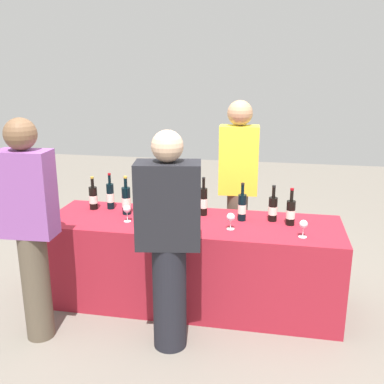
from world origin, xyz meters
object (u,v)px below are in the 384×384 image
(wine_bottle_3, at_px, (189,201))
(server_pouring, at_px, (238,183))
(wine_glass_0, at_px, (127,210))
(wine_glass_3, at_px, (303,225))
(wine_bottle_7, at_px, (291,212))
(wine_bottle_2, at_px, (126,200))
(guest_0, at_px, (30,223))
(wine_bottle_5, at_px, (242,207))
(wine_bottle_4, at_px, (203,201))
(wine_glass_1, at_px, (166,215))
(guest_1, at_px, (169,237))
(wine_bottle_1, at_px, (110,196))
(wine_bottle_0, at_px, (93,198))
(wine_bottle_6, at_px, (273,209))
(wine_glass_2, at_px, (231,218))

(wine_bottle_3, height_order, server_pouring, server_pouring)
(wine_glass_0, xyz_separation_m, wine_glass_3, (1.41, -0.08, -0.00))
(wine_bottle_7, height_order, wine_glass_0, wine_bottle_7)
(wine_bottle_2, xyz_separation_m, guest_0, (-0.44, -0.79, 0.04))
(wine_bottle_2, bearing_deg, wine_bottle_5, 1.48)
(wine_bottle_3, relative_size, wine_bottle_4, 0.98)
(wine_bottle_3, xyz_separation_m, server_pouring, (0.39, 0.40, 0.08))
(wine_bottle_4, distance_m, wine_glass_1, 0.41)
(wine_bottle_4, relative_size, wine_bottle_5, 1.04)
(wine_bottle_5, bearing_deg, wine_glass_0, -167.26)
(wine_bottle_4, relative_size, guest_1, 0.21)
(wine_bottle_1, distance_m, wine_bottle_2, 0.22)
(wine_bottle_1, xyz_separation_m, wine_bottle_4, (0.85, -0.02, 0.00))
(wine_glass_1, bearing_deg, wine_bottle_0, 158.10)
(wine_bottle_4, distance_m, wine_glass_3, 0.90)
(guest_0, bearing_deg, wine_glass_0, 47.20)
(wine_bottle_3, bearing_deg, guest_1, -88.35)
(wine_glass_0, bearing_deg, wine_bottle_7, 7.57)
(wine_bottle_0, bearing_deg, wine_glass_1, -21.90)
(wine_bottle_6, height_order, wine_glass_1, wine_bottle_6)
(wine_bottle_5, distance_m, wine_bottle_7, 0.39)
(wine_glass_0, relative_size, wine_glass_2, 1.06)
(wine_glass_3, height_order, guest_0, guest_0)
(wine_bottle_7, bearing_deg, wine_glass_3, -71.27)
(wine_bottle_1, height_order, wine_glass_3, wine_bottle_1)
(wine_bottle_2, height_order, wine_bottle_7, wine_bottle_2)
(wine_bottle_5, distance_m, wine_glass_2, 0.24)
(guest_0, bearing_deg, wine_bottle_4, 36.15)
(wine_bottle_6, distance_m, wine_bottle_7, 0.16)
(wine_bottle_4, distance_m, guest_1, 0.82)
(wine_bottle_0, bearing_deg, wine_bottle_2, -13.22)
(wine_bottle_5, xyz_separation_m, wine_bottle_6, (0.25, 0.04, -0.01))
(wine_bottle_0, distance_m, wine_bottle_3, 0.86)
(wine_glass_1, distance_m, server_pouring, 0.89)
(wine_bottle_4, relative_size, wine_glass_1, 2.64)
(wine_glass_3, bearing_deg, wine_glass_0, 176.55)
(wine_glass_0, bearing_deg, guest_0, -129.85)
(wine_bottle_7, bearing_deg, wine_bottle_1, 175.38)
(wine_glass_3, bearing_deg, wine_bottle_3, 158.67)
(guest_1, bearing_deg, wine_bottle_6, 38.73)
(wine_bottle_0, distance_m, wine_bottle_5, 1.33)
(wine_bottle_6, relative_size, guest_1, 0.19)
(wine_bottle_6, xyz_separation_m, wine_glass_2, (-0.32, -0.26, -0.01))
(wine_bottle_4, relative_size, wine_glass_2, 2.51)
(wine_bottle_0, bearing_deg, wine_bottle_1, 15.42)
(wine_bottle_3, height_order, wine_glass_1, wine_bottle_3)
(wine_bottle_3, distance_m, wine_bottle_4, 0.13)
(wine_bottle_5, xyz_separation_m, guest_0, (-1.43, -0.82, 0.05))
(wine_bottle_5, relative_size, guest_0, 0.19)
(wine_bottle_1, bearing_deg, wine_glass_3, -13.10)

